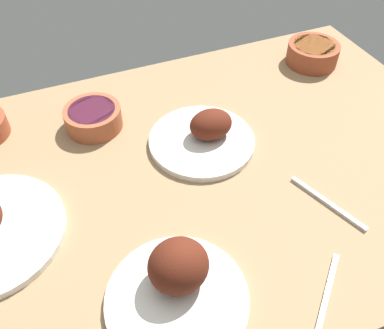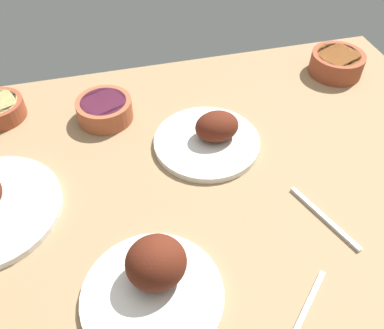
% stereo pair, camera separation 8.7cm
% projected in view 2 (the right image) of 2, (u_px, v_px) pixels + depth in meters
% --- Properties ---
extents(dining_table, '(1.40, 0.90, 0.04)m').
position_uv_depth(dining_table, '(192.00, 176.00, 0.94)').
color(dining_table, '#937551').
rests_on(dining_table, ground).
extents(plate_far_side, '(0.25, 0.25, 0.11)m').
position_uv_depth(plate_far_side, '(154.00, 279.00, 0.70)').
color(plate_far_side, silver).
rests_on(plate_far_side, dining_table).
extents(plate_near_viewer, '(0.25, 0.25, 0.08)m').
position_uv_depth(plate_near_viewer, '(210.00, 137.00, 0.97)').
color(plate_near_viewer, silver).
rests_on(plate_near_viewer, dining_table).
extents(bowl_soup, '(0.15, 0.15, 0.06)m').
position_uv_depth(bowl_soup, '(337.00, 63.00, 1.17)').
color(bowl_soup, brown).
rests_on(bowl_soup, dining_table).
extents(bowl_onions, '(0.14, 0.14, 0.05)m').
position_uv_depth(bowl_onions, '(105.00, 109.00, 1.03)').
color(bowl_onions, '#A35133').
rests_on(bowl_onions, dining_table).
extents(fork_loose, '(0.14, 0.13, 0.01)m').
position_uv_depth(fork_loose, '(304.00, 313.00, 0.69)').
color(fork_loose, silver).
rests_on(fork_loose, dining_table).
extents(spoon_loose, '(0.07, 0.18, 0.01)m').
position_uv_depth(spoon_loose, '(324.00, 218.00, 0.83)').
color(spoon_loose, silver).
rests_on(spoon_loose, dining_table).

